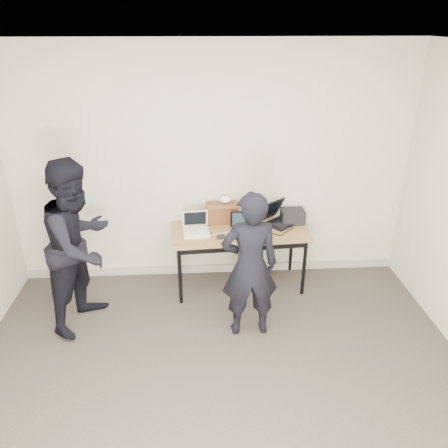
{
  "coord_description": "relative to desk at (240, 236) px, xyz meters",
  "views": [
    {
      "loc": [
        -0.16,
        -2.44,
        2.86
      ],
      "look_at": [
        0.1,
        1.6,
        0.95
      ],
      "focal_mm": 35.0,
      "sensor_mm": 36.0,
      "label": 1
    }
  ],
  "objects": [
    {
      "name": "laptop_beige",
      "position": [
        -0.49,
        -0.02,
        0.1
      ],
      "size": [
        0.3,
        0.3,
        0.23
      ],
      "rotation": [
        0.0,
        0.0,
        0.08
      ],
      "color": "beige",
      "rests_on": "desk"
    },
    {
      "name": "baseboard",
      "position": [
        -0.3,
        0.33,
        -0.61
      ],
      "size": [
        4.5,
        0.03,
        0.1
      ],
      "primitive_type": "cube",
      "color": "#A19686",
      "rests_on": "ground"
    },
    {
      "name": "person_observer",
      "position": [
        -1.61,
        -0.52,
        0.21
      ],
      "size": [
        0.94,
        1.04,
        1.74
      ],
      "primitive_type": "imported",
      "rotation": [
        0.0,
        0.0,
        1.16
      ],
      "color": "black",
      "rests_on": "ground"
    },
    {
      "name": "cables",
      "position": [
        0.04,
        -0.01,
        0.06
      ],
      "size": [
        1.14,
        0.41,
        0.01
      ],
      "rotation": [
        0.0,
        0.0,
        -0.16
      ],
      "color": "silver",
      "rests_on": "desk"
    },
    {
      "name": "equipment_box",
      "position": [
        0.63,
        0.19,
        0.13
      ],
      "size": [
        0.26,
        0.22,
        0.15
      ],
      "primitive_type": "cube",
      "rotation": [
        0.0,
        0.0,
        -0.01
      ],
      "color": "black",
      "rests_on": "desk"
    },
    {
      "name": "leather_satchel",
      "position": [
        -0.18,
        0.23,
        0.19
      ],
      "size": [
        0.37,
        0.19,
        0.25
      ],
      "rotation": [
        0.0,
        0.0,
        0.05
      ],
      "color": "brown",
      "rests_on": "desk"
    },
    {
      "name": "power_brick",
      "position": [
        -0.22,
        -0.17,
        0.08
      ],
      "size": [
        0.09,
        0.06,
        0.03
      ],
      "primitive_type": "cube",
      "rotation": [
        0.0,
        0.0,
        0.08
      ],
      "color": "black",
      "rests_on": "desk"
    },
    {
      "name": "person_typist",
      "position": [
        0.01,
        -0.82,
        0.09
      ],
      "size": [
        0.56,
        0.39,
        1.5
      ],
      "primitive_type": "imported",
      "rotation": [
        0.0,
        0.0,
        3.19
      ],
      "color": "black",
      "rests_on": "ground"
    },
    {
      "name": "laptop_right",
      "position": [
        0.47,
        0.19,
        0.12
      ],
      "size": [
        0.47,
        0.47,
        0.25
      ],
      "rotation": [
        0.0,
        0.0,
        0.67
      ],
      "color": "black",
      "rests_on": "desk"
    },
    {
      "name": "tissue",
      "position": [
        -0.15,
        0.23,
        0.34
      ],
      "size": [
        0.14,
        0.11,
        0.08
      ],
      "primitive_type": "ellipsoid",
      "rotation": [
        0.0,
        0.0,
        -0.06
      ],
      "color": "white",
      "rests_on": "leather_satchel"
    },
    {
      "name": "desk",
      "position": [
        0.0,
        0.0,
        0.0
      ],
      "size": [
        1.54,
        0.74,
        0.72
      ],
      "rotation": [
        0.0,
        0.0,
        0.06
      ],
      "color": "olive",
      "rests_on": "ground"
    },
    {
      "name": "room",
      "position": [
        -0.3,
        -1.9,
        0.69
      ],
      "size": [
        4.6,
        4.6,
        2.8
      ],
      "color": "#3E372F",
      "rests_on": "ground"
    },
    {
      "name": "laptop_center",
      "position": [
        0.04,
        -0.05,
        0.11
      ],
      "size": [
        0.3,
        0.29,
        0.23
      ],
      "rotation": [
        0.0,
        0.0,
        -0.01
      ],
      "color": "black",
      "rests_on": "desk"
    }
  ]
}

